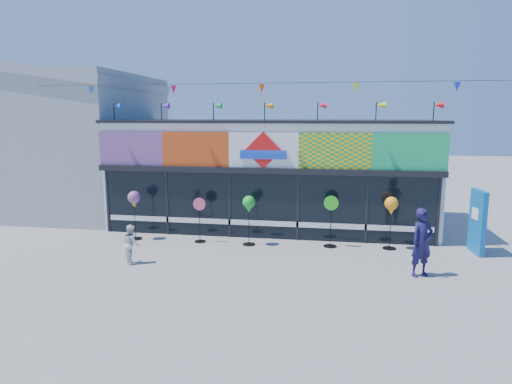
% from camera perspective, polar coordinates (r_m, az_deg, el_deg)
% --- Properties ---
extents(ground, '(80.00, 80.00, 0.00)m').
position_cam_1_polar(ground, '(12.91, -1.43, -9.74)').
color(ground, gray).
rests_on(ground, ground).
extents(kite_shop, '(16.00, 5.70, 5.31)m').
position_cam_1_polar(kite_shop, '(18.19, 2.12, 2.53)').
color(kite_shop, white).
rests_on(kite_shop, ground).
extents(neighbour_building, '(8.18, 7.20, 6.87)m').
position_cam_1_polar(neighbour_building, '(22.65, -23.58, 6.06)').
color(neighbour_building, '#9C9FA1').
rests_on(neighbour_building, ground).
extents(blue_sign, '(0.25, 1.01, 2.00)m').
position_cam_1_polar(blue_sign, '(15.77, 25.95, -3.36)').
color(blue_sign, '#0B5CA9').
rests_on(blue_sign, ground).
extents(spinner_0, '(0.43, 0.43, 1.70)m').
position_cam_1_polar(spinner_0, '(16.26, -14.99, -1.06)').
color(spinner_0, black).
rests_on(spinner_0, ground).
extents(spinner_1, '(0.43, 0.39, 1.53)m').
position_cam_1_polar(spinner_1, '(15.60, -7.06, -3.33)').
color(spinner_1, black).
rests_on(spinner_1, ground).
extents(spinner_2, '(0.42, 0.42, 1.66)m').
position_cam_1_polar(spinner_2, '(15.03, -0.90, -1.72)').
color(spinner_2, black).
rests_on(spinner_2, ground).
extents(spinner_3, '(0.48, 0.43, 1.70)m').
position_cam_1_polar(spinner_3, '(15.09, 9.32, -3.47)').
color(spinner_3, black).
rests_on(spinner_3, ground).
extents(spinner_4, '(0.43, 0.43, 1.71)m').
position_cam_1_polar(spinner_4, '(15.18, 16.55, -1.85)').
color(spinner_4, black).
rests_on(spinner_4, ground).
extents(adult_man, '(0.81, 0.74, 1.85)m').
position_cam_1_polar(adult_man, '(12.98, 20.03, -5.96)').
color(adult_man, '#18143E').
rests_on(adult_man, ground).
extents(child, '(0.60, 0.63, 1.14)m').
position_cam_1_polar(child, '(13.86, -15.32, -6.26)').
color(child, silver).
rests_on(child, ground).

